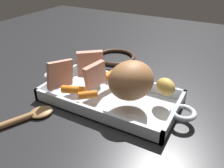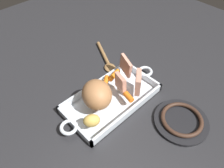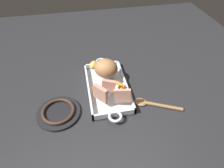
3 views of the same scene
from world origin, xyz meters
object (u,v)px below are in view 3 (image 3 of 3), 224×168
Objects in this scene: roast_slice_outer at (100,93)px; baby_carrot_long at (97,89)px; roasting_dish at (107,88)px; stove_burner_rear at (59,112)px; roast_slice_thick at (109,86)px; roast_slice_thin at (123,96)px; serving_spoon at (153,104)px; pork_roast at (106,68)px; baby_carrot_northwest at (121,85)px; baby_carrot_southwest at (123,91)px; potato_golden_large at (94,65)px.

roast_slice_outer is 0.07m from baby_carrot_long.
roasting_dish is 0.07m from baby_carrot_long.
roast_slice_outer is 0.39× the size of stove_burner_rear.
roast_slice_thin is (0.08, 0.04, 0.00)m from roast_slice_thick.
serving_spoon is (0.02, 0.14, -0.06)m from roast_slice_thin.
pork_roast reaches higher than baby_carrot_northwest.
pork_roast reaches higher than baby_carrot_southwest.
roasting_dish is at bearing -6.18° from pork_roast.
roast_slice_thick reaches higher than baby_carrot_long.
roast_slice_outer is 0.20m from stove_burner_rear.
potato_golden_large is (-0.17, 0.01, 0.01)m from baby_carrot_long.
baby_carrot_southwest is (0.04, 0.12, -0.00)m from baby_carrot_long.
potato_golden_large is at bearing -164.17° from roast_slice_thick.
roast_slice_thick is 0.30× the size of serving_spoon.
roasting_dish is 0.15m from potato_golden_large.
stove_burner_rear is at bearing -74.70° from baby_carrot_northwest.
baby_carrot_long is 0.17m from potato_golden_large.
baby_carrot_southwest reaches higher than stove_burner_rear.
roast_slice_outer is at bearing -46.77° from roast_slice_thick.
potato_golden_large reaches higher than baby_carrot_long.
roasting_dish is 8.15× the size of potato_golden_large.
roast_slice_thin is 1.54× the size of baby_carrot_northwest.
baby_carrot_long is 0.66× the size of baby_carrot_southwest.
roast_slice_outer is at bearing 10.02° from baby_carrot_long.
roast_slice_thin is (0.19, 0.04, -0.01)m from pork_roast.
roasting_dish is 2.12× the size of serving_spoon.
potato_golden_large is (-0.22, -0.00, -0.02)m from roast_slice_outer.
baby_carrot_northwest is (-0.06, 0.11, -0.03)m from roast_slice_outer.
roast_slice_thin is 0.35× the size of serving_spoon.
baby_carrot_northwest reaches higher than stove_burner_rear.
roast_slice_outer is 1.80× the size of baby_carrot_long.
roast_slice_thick is 1.54× the size of baby_carrot_long.
pork_roast is (-0.06, 0.01, 0.07)m from roasting_dish.
baby_carrot_long is (-0.06, -0.01, -0.03)m from roast_slice_outer.
roast_slice_thin is 0.29m from stove_burner_rear.
baby_carrot_northwest is at bearing 65.49° from roasting_dish.
potato_golden_large is 0.36m from serving_spoon.
roast_slice_thin is at bearing 21.35° from roasting_dish.
stove_burner_rear is at bearing -65.14° from roasting_dish.
baby_carrot_northwest is at bearing 91.99° from baby_carrot_long.
pork_roast reaches higher than stove_burner_rear.
pork_roast is 2.13× the size of potato_golden_large.
potato_golden_large is (-0.26, -0.10, -0.01)m from roast_slice_thin.
baby_carrot_long is 0.75× the size of potato_golden_large.
stove_burner_rear is at bearing -84.62° from roast_slice_outer.
baby_carrot_northwest is 0.76× the size of baby_carrot_southwest.
roast_slice_outer is 0.22m from potato_golden_large.
baby_carrot_northwest is 0.04m from baby_carrot_southwest.
roast_slice_thick is 0.34× the size of stove_burner_rear.
serving_spoon is at bearing 85.43° from stove_burner_rear.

